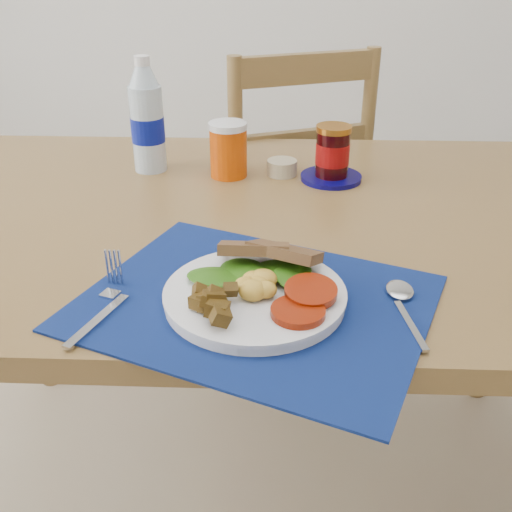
{
  "coord_description": "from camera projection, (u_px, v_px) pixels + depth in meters",
  "views": [
    {
      "loc": [
        0.04,
        -0.82,
        1.2
      ],
      "look_at": [
        0.01,
        -0.08,
        0.8
      ],
      "focal_mm": 42.0,
      "sensor_mm": 36.0,
      "label": 1
    }
  ],
  "objects": [
    {
      "name": "ramekin",
      "position": [
        282.0,
        168.0,
        1.28
      ],
      "size": [
        0.06,
        0.06,
        0.03
      ],
      "primitive_type": "cylinder",
      "color": "tan",
      "rests_on": "table"
    },
    {
      "name": "water_bottle",
      "position": [
        147.0,
        122.0,
        1.26
      ],
      "size": [
        0.07,
        0.07,
        0.24
      ],
      "color": "#ADBFCC",
      "rests_on": "table"
    },
    {
      "name": "table",
      "position": [
        256.0,
        251.0,
        1.15
      ],
      "size": [
        1.4,
        0.9,
        0.75
      ],
      "color": "brown",
      "rests_on": "ground"
    },
    {
      "name": "fork",
      "position": [
        106.0,
        303.0,
        0.82
      ],
      "size": [
        0.06,
        0.18,
        0.0
      ],
      "rotation": [
        0.0,
        0.0,
        -0.35
      ],
      "color": "#B2B5BA",
      "rests_on": "placemat"
    },
    {
      "name": "jam_on_saucer",
      "position": [
        332.0,
        156.0,
        1.23
      ],
      "size": [
        0.13,
        0.13,
        0.12
      ],
      "color": "#07044C",
      "rests_on": "table"
    },
    {
      "name": "spoon",
      "position": [
        403.0,
        302.0,
        0.83
      ],
      "size": [
        0.04,
        0.17,
        0.0
      ],
      "rotation": [
        0.0,
        0.0,
        0.15
      ],
      "color": "#B2B5BA",
      "rests_on": "placemat"
    },
    {
      "name": "chair_far",
      "position": [
        286.0,
        178.0,
        1.72
      ],
      "size": [
        0.55,
        0.54,
        1.16
      ],
      "rotation": [
        0.0,
        0.0,
        3.52
      ],
      "color": "brown",
      "rests_on": "ground"
    },
    {
      "name": "juice_glass",
      "position": [
        228.0,
        151.0,
        1.25
      ],
      "size": [
        0.08,
        0.08,
        0.11
      ],
      "primitive_type": "cylinder",
      "color": "#C34205",
      "rests_on": "table"
    },
    {
      "name": "placemat",
      "position": [
        255.0,
        302.0,
        0.83
      ],
      "size": [
        0.57,
        0.51,
        0.0
      ],
      "primitive_type": "cube",
      "rotation": [
        0.0,
        0.0,
        -0.39
      ],
      "color": "black",
      "rests_on": "table"
    },
    {
      "name": "breakfast_plate",
      "position": [
        251.0,
        292.0,
        0.82
      ],
      "size": [
        0.25,
        0.25,
        0.06
      ],
      "rotation": [
        0.0,
        0.0,
        -0.16
      ],
      "color": "silver",
      "rests_on": "placemat"
    }
  ]
}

